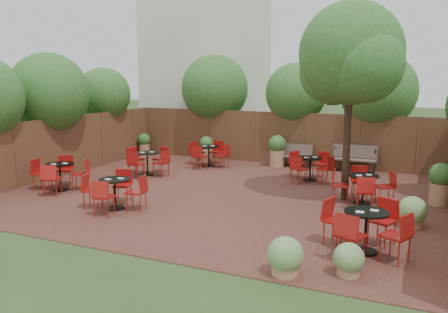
% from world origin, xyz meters
% --- Properties ---
extents(ground, '(80.00, 80.00, 0.00)m').
position_xyz_m(ground, '(0.00, 0.00, 0.00)').
color(ground, '#354F23').
rests_on(ground, ground).
extents(courtyard_paving, '(12.00, 10.00, 0.02)m').
position_xyz_m(courtyard_paving, '(0.00, 0.00, 0.01)').
color(courtyard_paving, '#3E1F19').
rests_on(courtyard_paving, ground).
extents(fence_back, '(12.00, 0.08, 2.00)m').
position_xyz_m(fence_back, '(0.00, 5.00, 1.00)').
color(fence_back, brown).
rests_on(fence_back, ground).
extents(fence_left, '(0.08, 10.00, 2.00)m').
position_xyz_m(fence_left, '(-6.00, 0.00, 1.00)').
color(fence_left, brown).
rests_on(fence_left, ground).
extents(neighbour_building, '(5.00, 4.00, 8.00)m').
position_xyz_m(neighbour_building, '(-4.50, 8.00, 4.00)').
color(neighbour_building, silver).
rests_on(neighbour_building, ground).
extents(overhang_foliage, '(15.52, 10.93, 2.78)m').
position_xyz_m(overhang_foliage, '(-2.13, 2.99, 2.77)').
color(overhang_foliage, '#29601F').
rests_on(overhang_foliage, ground).
extents(courtyard_tree, '(2.84, 2.75, 5.31)m').
position_xyz_m(courtyard_tree, '(3.26, 0.72, 3.81)').
color(courtyard_tree, black).
rests_on(courtyard_tree, courtyard_paving).
extents(park_bench_left, '(1.38, 0.48, 0.84)m').
position_xyz_m(park_bench_left, '(0.74, 4.62, 0.45)').
color(park_bench_left, brown).
rests_on(park_bench_left, courtyard_paving).
extents(park_bench_right, '(1.53, 0.50, 0.94)m').
position_xyz_m(park_bench_right, '(2.94, 4.63, 0.51)').
color(park_bench_right, brown).
rests_on(park_bench_right, courtyard_paving).
extents(bistro_tables, '(10.63, 8.07, 0.95)m').
position_xyz_m(bistro_tables, '(-0.27, -0.11, 0.48)').
color(bistro_tables, black).
rests_on(bistro_tables, courtyard_paving).
extents(planters, '(11.87, 3.86, 1.17)m').
position_xyz_m(planters, '(0.17, 3.42, 0.60)').
color(planters, '#A47752').
rests_on(planters, courtyard_paving).
extents(low_shrubs, '(2.53, 4.28, 0.70)m').
position_xyz_m(low_shrubs, '(4.17, -3.09, 0.34)').
color(low_shrubs, '#A47752').
rests_on(low_shrubs, courtyard_paving).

